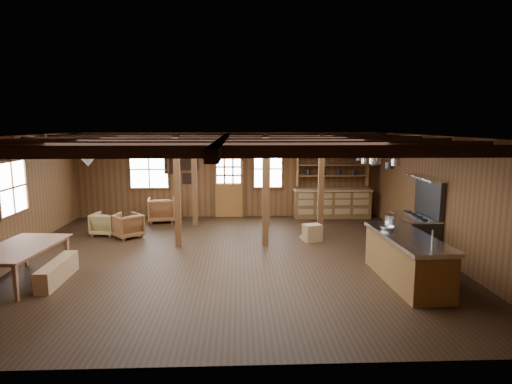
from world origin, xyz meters
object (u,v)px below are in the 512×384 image
kitchen_island (407,258)px  armchair_b (162,210)px  commercial_range (417,227)px  armchair_a (127,226)px  dining_table (23,264)px  armchair_c (106,224)px

kitchen_island → armchair_b: (-5.72, 5.48, -0.10)m
commercial_range → armchair_a: 7.53m
armchair_b → dining_table: bearing=62.9°
kitchen_island → dining_table: 7.51m
commercial_range → armchair_a: (-7.37, 1.52, -0.27)m
armchair_b → armchair_c: bearing=42.6°
armchair_b → armchair_c: armchair_b is taller
kitchen_island → commercial_range: bearing=60.6°
dining_table → commercial_range: bearing=-73.1°
commercial_range → armchair_a: commercial_range is taller
kitchen_island → commercial_range: size_ratio=1.39×
armchair_b → armchair_c: (-1.28, -1.56, -0.07)m
dining_table → armchair_b: bearing=-13.8°
kitchen_island → armchair_a: 7.27m
armchair_b → kitchen_island: bearing=128.1°
armchair_a → armchair_b: 1.98m
commercial_range → armchair_b: 7.58m
commercial_range → armchair_b: commercial_range is taller
kitchen_island → armchair_b: size_ratio=3.01×
armchair_c → armchair_b: bearing=-118.9°
dining_table → armchair_a: 3.49m
kitchen_island → armchair_a: kitchen_island is taller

